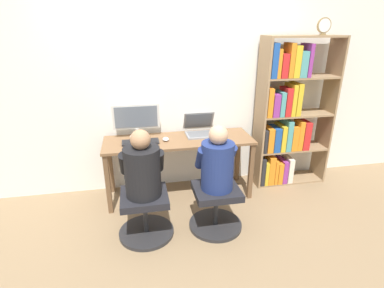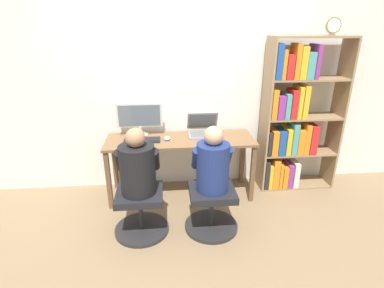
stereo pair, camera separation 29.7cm
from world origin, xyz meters
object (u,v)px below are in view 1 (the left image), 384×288
bookshelf (286,118)px  desk_clock (324,26)px  person_at_monitor (142,168)px  laptop (201,130)px  keyboard (141,142)px  office_chair_left (145,213)px  desktop_monitor (136,120)px  office_chair_right (216,206)px  person_at_laptop (217,162)px

bookshelf → desk_clock: (0.28, -0.08, 1.06)m
person_at_monitor → laptop: bearing=48.2°
keyboard → office_chair_left: (-0.01, -0.65, -0.51)m
office_chair_left → laptop: bearing=48.3°
desktop_monitor → bookshelf: 1.83m
office_chair_right → person_at_monitor: person_at_monitor is taller
person_at_laptop → laptop: bearing=88.6°
keyboard → person_at_monitor: person_at_monitor is taller
person_at_laptop → bookshelf: bookshelf is taller
desktop_monitor → bookshelf: bearing=-2.8°
keyboard → person_at_laptop: 0.97m
keyboard → person_at_laptop: bearing=-43.1°
desktop_monitor → laptop: desktop_monitor is taller
person_at_monitor → bookshelf: bearing=22.8°
keyboard → bookshelf: bookshelf is taller
person_at_laptop → desk_clock: 1.96m
bookshelf → desk_clock: size_ratio=9.99×
bookshelf → laptop: bearing=176.6°
keyboard → person_at_monitor: 0.65m
office_chair_left → person_at_monitor: (-0.00, 0.00, 0.49)m
laptop → office_chair_right: 1.00m
bookshelf → person_at_monitor: bearing=-157.2°
person_at_monitor → desk_clock: desk_clock is taller
desk_clock → laptop: bearing=174.0°
office_chair_left → bookshelf: size_ratio=0.30×
desk_clock → office_chair_right: bearing=-153.0°
bookshelf → desk_clock: 1.10m
office_chair_left → person_at_monitor: person_at_monitor is taller
person_at_monitor → person_at_laptop: 0.71m
person_at_monitor → office_chair_left: bearing=-90.0°
keyboard → desk_clock: (2.08, 0.03, 1.21)m
person_at_laptop → desk_clock: size_ratio=3.50×
desk_clock → desktop_monitor: bearing=175.5°
office_chair_left → person_at_monitor: size_ratio=0.84×
office_chair_left → desk_clock: (2.08, 0.68, 1.72)m
person_at_monitor → keyboard: bearing=89.5°
office_chair_right → person_at_laptop: bearing=90.0°
keyboard → bookshelf: (1.80, 0.11, 0.15)m
person_at_laptop → bookshelf: size_ratio=0.35×
desk_clock → keyboard: bearing=-179.2°
keyboard → office_chair_right: size_ratio=0.75×
office_chair_right → person_at_monitor: size_ratio=0.84×
desktop_monitor → desk_clock: (2.11, -0.17, 1.01)m
desk_clock → person_at_laptop: bearing=-153.2°
office_chair_left → desk_clock: bearing=18.1°
office_chair_left → desk_clock: desk_clock is taller
laptop → office_chair_right: laptop is taller
laptop → person_at_monitor: 1.10m
laptop → keyboard: 0.75m
desktop_monitor → person_at_laptop: bearing=-49.4°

